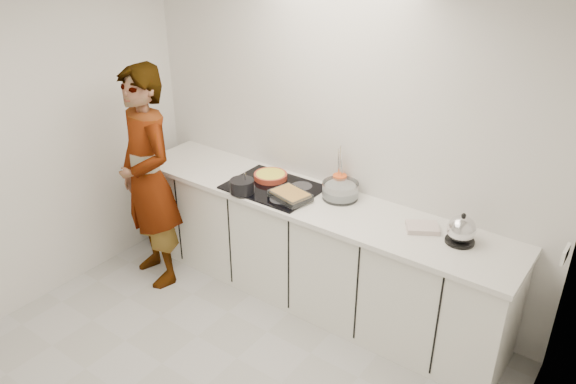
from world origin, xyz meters
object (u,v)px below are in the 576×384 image
Objects in this scene: mixing_bowl at (340,191)px; utensil_crock at (339,183)px; saucepan at (242,186)px; tart_dish at (271,176)px; cook at (148,179)px; kettle at (461,230)px; baking_dish at (290,195)px; hob at (273,187)px.

utensil_crock is at bearing 124.57° from mixing_bowl.
saucepan is 1.73× the size of utensil_crock.
tart_dish is 1.00m from cook.
tart_dish is 1.11× the size of kettle.
kettle is 0.13× the size of cook.
mixing_bowl is 1.57m from cook.
cook is (-0.78, -0.62, -0.01)m from tart_dish.
cook is at bearing -159.46° from baking_dish.
cook is at bearing -154.25° from mixing_bowl.
cook is at bearing -149.77° from utensil_crock.
utensil_crock is at bearing 39.87° from saucepan.
saucepan is 0.70× the size of baking_dish.
kettle is at bearing -4.63° from mixing_bowl.
cook is (-1.13, -0.42, -0.02)m from baking_dish.
tart_dish is 0.63m from mixing_bowl.
saucepan is (-0.13, -0.22, 0.06)m from hob.
mixing_bowl is (0.29, 0.26, 0.01)m from baking_dish.
hob is 0.55m from mixing_bowl.
tart_dish is 0.15× the size of cook.
tart_dish is 0.33m from saucepan.
kettle is at bearing 3.29° from hob.
utensil_crock is at bearing 59.06° from baking_dish.
hob is 0.27m from saucepan.
saucepan is at bearing -169.32° from kettle.
kettle is (1.50, 0.09, 0.09)m from hob.
mixing_bowl reaches higher than tart_dish.
baking_dish is at bearing -29.91° from tart_dish.
hob is 1.96× the size of mixing_bowl.
baking_dish is at bearing -21.41° from hob.
kettle is 1.79× the size of utensil_crock.
cook is (-0.89, -0.51, 0.02)m from hob.
kettle reaches higher than utensil_crock.
mixing_bowl is (0.66, 0.39, -0.01)m from saucepan.
kettle is (0.98, -0.08, 0.03)m from mixing_bowl.
hob is 1.03m from cook.
mixing_bowl is at bearing 17.63° from hob.
hob is 0.38× the size of cook.
baking_dish reaches higher than hob.
cook is (-1.41, -0.68, -0.03)m from mixing_bowl.
baking_dish is 0.39m from mixing_bowl.
tart_dish is 1.61m from kettle.
mixing_bowl is 1.49× the size of kettle.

